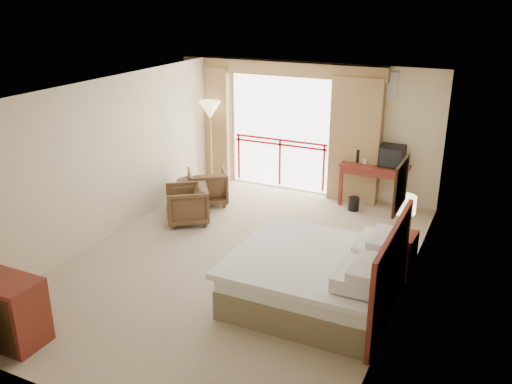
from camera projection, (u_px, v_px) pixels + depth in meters
The scene contains 28 objects.
floor at pixel (240, 261), 8.57m from camera, with size 7.00×7.00×0.00m, color gray.
ceiling at pixel (238, 90), 7.63m from camera, with size 7.00×7.00×0.00m, color white.
wall_back at pixel (317, 130), 11.06m from camera, with size 5.00×5.00×0.00m, color beige.
wall_front at pixel (71, 290), 5.14m from camera, with size 5.00×5.00×0.00m, color beige.
wall_left at pixel (107, 159), 9.11m from camera, with size 7.00×7.00×0.00m, color beige.
wall_right at pixel (409, 207), 7.09m from camera, with size 7.00×7.00×0.00m, color beige.
balcony_door at pixel (281, 133), 11.42m from camera, with size 2.40×2.40×0.00m, color white.
balcony_railing at pixel (280, 151), 11.54m from camera, with size 2.09×0.03×1.02m.
curtain_left at pixel (210, 124), 11.95m from camera, with size 1.00×0.26×2.50m, color olive.
curtain_right at pixel (355, 141), 10.62m from camera, with size 1.00×0.26×2.50m, color olive.
valance at pixel (280, 68), 10.86m from camera, with size 4.40×0.22×0.28m, color olive.
hvac_vent at pixel (384, 85), 10.16m from camera, with size 0.50×0.04×0.50m, color silver.
bed at pixel (318, 277), 7.33m from camera, with size 2.13×2.06×0.97m.
headboard at pixel (391, 274), 6.84m from camera, with size 0.06×2.10×1.30m, color #5C1A13.
framed_art at pixel (401, 185), 6.42m from camera, with size 0.04×0.72×0.60m.
nightstand at pixel (399, 253), 8.15m from camera, with size 0.44×0.52×0.62m, color #5C1A13.
table_lamp at pixel (405, 205), 7.93m from camera, with size 0.32×0.32×0.57m.
phone at pixel (396, 234), 7.92m from camera, with size 0.20×0.16×0.09m, color black.
desk at pixel (376, 173), 10.63m from camera, with size 1.30×0.63×0.85m.
tv at pixel (392, 156), 10.32m from camera, with size 0.46×0.37×0.42m.
coffee_maker at pixel (359, 156), 10.61m from camera, with size 0.12×0.12×0.27m, color black.
cup at pixel (365, 161), 10.54m from camera, with size 0.07×0.07×0.09m, color white.
wastebasket at pixel (354, 204), 10.51m from camera, with size 0.21×0.21×0.26m, color black.
armchair_far at pixel (208, 203), 10.91m from camera, with size 0.74×0.76×0.70m, color #48311C.
armchair_near at pixel (188, 222), 10.01m from camera, with size 0.74×0.76×0.69m, color #48311C.
side_table at pixel (191, 189), 10.50m from camera, with size 0.53×0.53×0.58m.
book at pixel (190, 180), 10.43m from camera, with size 0.17×0.23×0.02m, color white.
floor_lamp at pixel (210, 113), 11.48m from camera, with size 0.47×0.47×1.83m.
Camera 1 is at (3.52, -6.80, 4.02)m, focal length 38.00 mm.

